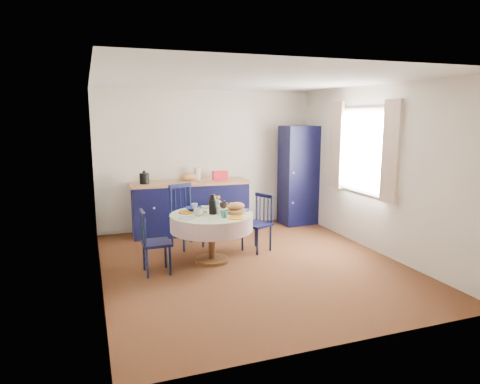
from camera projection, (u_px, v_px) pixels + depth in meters
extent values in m
plane|color=black|center=(252.00, 264.00, 5.97)|extent=(4.50, 4.50, 0.00)
plane|color=white|center=(253.00, 80.00, 5.53)|extent=(4.50, 4.50, 0.00)
cube|color=silver|center=(208.00, 160.00, 7.83)|extent=(4.00, 0.02, 2.50)
cube|color=silver|center=(96.00, 184.00, 5.09)|extent=(0.02, 4.50, 2.50)
cube|color=silver|center=(376.00, 169.00, 6.41)|extent=(0.02, 4.50, 2.50)
plane|color=white|center=(365.00, 151.00, 6.65)|extent=(0.00, 1.20, 1.20)
cube|color=beige|center=(391.00, 152.00, 5.96)|extent=(0.05, 0.34, 1.45)
cube|color=beige|center=(336.00, 145.00, 7.26)|extent=(0.05, 0.34, 1.45)
cube|color=black|center=(190.00, 208.00, 7.51)|extent=(2.01, 0.69, 0.88)
cube|color=tan|center=(190.00, 183.00, 7.43)|extent=(2.08, 0.73, 0.04)
cube|color=red|center=(220.00, 175.00, 7.61)|extent=(0.27, 0.15, 0.16)
cube|color=tan|center=(188.00, 181.00, 7.39)|extent=(0.35, 0.26, 0.02)
ellipsoid|color=tan|center=(188.00, 177.00, 7.37)|extent=(0.31, 0.20, 0.13)
cylinder|color=silver|center=(198.00, 174.00, 7.60)|extent=(0.12, 0.12, 0.22)
cube|color=black|center=(298.00, 175.00, 8.07)|extent=(0.68, 0.50, 1.86)
cylinder|color=white|center=(293.00, 173.00, 7.75)|extent=(0.04, 0.02, 0.04)
cylinder|color=white|center=(292.00, 203.00, 7.85)|extent=(0.04, 0.02, 0.04)
cylinder|color=#533717|center=(212.00, 260.00, 6.08)|extent=(0.47, 0.47, 0.05)
cylinder|color=#533717|center=(212.00, 238.00, 6.03)|extent=(0.10, 0.10, 0.62)
cylinder|color=#533717|center=(211.00, 216.00, 5.97)|extent=(1.10, 1.10, 0.03)
cylinder|color=white|center=(212.00, 222.00, 5.99)|extent=(1.16, 1.16, 0.22)
cylinder|color=white|center=(211.00, 214.00, 5.96)|extent=(1.16, 1.16, 0.01)
cylinder|color=#97BDC7|center=(187.00, 218.00, 5.69)|extent=(0.22, 0.22, 0.01)
cylinder|color=orange|center=(236.00, 218.00, 5.71)|extent=(0.22, 0.22, 0.01)
cylinder|color=navy|center=(242.00, 210.00, 6.17)|extent=(0.22, 0.22, 0.01)
cylinder|color=#8EAD6B|center=(210.00, 207.00, 6.36)|extent=(0.22, 0.22, 0.01)
cylinder|color=orange|center=(186.00, 212.00, 6.02)|extent=(0.22, 0.22, 0.01)
cylinder|color=olive|center=(236.00, 212.00, 5.99)|extent=(0.28, 0.28, 0.05)
ellipsoid|color=tan|center=(236.00, 206.00, 5.97)|extent=(0.26, 0.16, 0.11)
cube|color=silver|center=(203.00, 212.00, 6.02)|extent=(0.10, 0.07, 0.04)
cylinder|color=black|center=(170.00, 261.00, 5.53)|extent=(0.03, 0.03, 0.39)
cylinder|color=black|center=(166.00, 254.00, 5.82)|extent=(0.03, 0.03, 0.39)
cylinder|color=black|center=(147.00, 264.00, 5.43)|extent=(0.03, 0.03, 0.39)
cylinder|color=black|center=(144.00, 256.00, 5.72)|extent=(0.03, 0.03, 0.39)
cube|color=black|center=(156.00, 243.00, 5.59)|extent=(0.37, 0.38, 0.04)
cylinder|color=black|center=(145.00, 231.00, 5.35)|extent=(0.03, 0.03, 0.43)
cylinder|color=black|center=(141.00, 225.00, 5.64)|extent=(0.03, 0.03, 0.43)
cube|color=black|center=(142.00, 213.00, 5.46)|extent=(0.04, 0.34, 0.05)
cylinder|color=black|center=(144.00, 231.00, 5.42)|extent=(0.02, 0.02, 0.36)
cylinder|color=black|center=(143.00, 229.00, 5.50)|extent=(0.02, 0.02, 0.36)
cylinder|color=black|center=(142.00, 228.00, 5.57)|extent=(0.02, 0.02, 0.36)
cylinder|color=black|center=(184.00, 237.00, 6.50)|extent=(0.04, 0.04, 0.45)
cylinder|color=black|center=(203.00, 233.00, 6.72)|extent=(0.04, 0.04, 0.45)
cylinder|color=black|center=(172.00, 233.00, 6.75)|extent=(0.04, 0.04, 0.45)
cylinder|color=black|center=(191.00, 229.00, 6.98)|extent=(0.04, 0.04, 0.45)
cube|color=black|center=(187.00, 218.00, 6.69)|extent=(0.56, 0.55, 0.04)
cylinder|color=black|center=(171.00, 201.00, 6.68)|extent=(0.04, 0.04, 0.50)
cylinder|color=black|center=(190.00, 199.00, 6.90)|extent=(0.04, 0.04, 0.50)
cube|color=black|center=(180.00, 186.00, 6.75)|extent=(0.39, 0.18, 0.06)
cylinder|color=black|center=(175.00, 202.00, 6.73)|extent=(0.02, 0.02, 0.42)
cylinder|color=black|center=(180.00, 201.00, 6.79)|extent=(0.02, 0.02, 0.42)
cylinder|color=black|center=(185.00, 201.00, 6.85)|extent=(0.02, 0.02, 0.42)
cylinder|color=black|center=(242.00, 238.00, 6.55)|extent=(0.03, 0.03, 0.40)
cylinder|color=black|center=(257.00, 242.00, 6.33)|extent=(0.03, 0.03, 0.40)
cylinder|color=black|center=(256.00, 234.00, 6.76)|extent=(0.03, 0.03, 0.40)
cylinder|color=black|center=(270.00, 238.00, 6.54)|extent=(0.03, 0.03, 0.40)
cube|color=black|center=(257.00, 224.00, 6.51)|extent=(0.50, 0.51, 0.04)
cylinder|color=black|center=(257.00, 207.00, 6.69)|extent=(0.03, 0.03, 0.44)
cylinder|color=black|center=(272.00, 210.00, 6.47)|extent=(0.03, 0.03, 0.44)
cube|color=black|center=(264.00, 196.00, 6.55)|extent=(0.18, 0.33, 0.06)
cylinder|color=black|center=(260.00, 209.00, 6.64)|extent=(0.02, 0.02, 0.37)
cylinder|color=black|center=(264.00, 210.00, 6.59)|extent=(0.02, 0.02, 0.37)
cylinder|color=black|center=(268.00, 210.00, 6.53)|extent=(0.02, 0.02, 0.37)
imported|color=silver|center=(198.00, 212.00, 5.84)|extent=(0.13, 0.13, 0.10)
imported|color=#2E6566|center=(224.00, 214.00, 5.72)|extent=(0.11, 0.11, 0.10)
imported|color=black|center=(224.00, 205.00, 6.31)|extent=(0.12, 0.12, 0.10)
imported|color=silver|center=(195.00, 206.00, 6.23)|extent=(0.10, 0.10, 0.09)
imported|color=navy|center=(194.00, 209.00, 6.13)|extent=(0.24, 0.24, 0.06)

